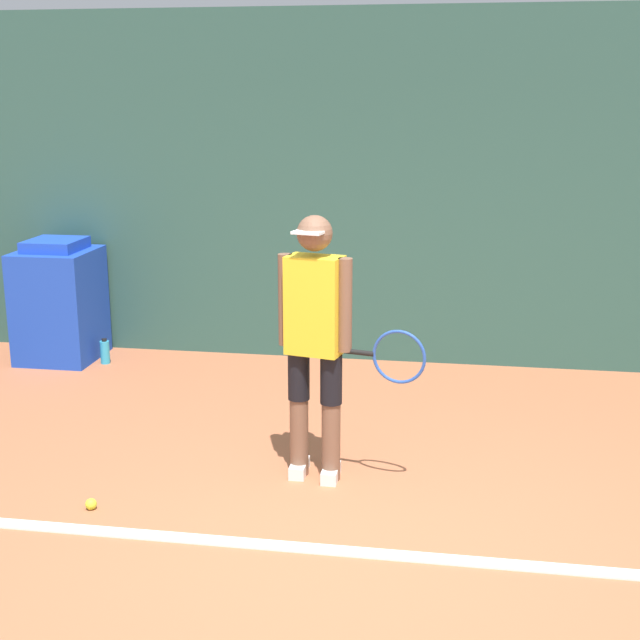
# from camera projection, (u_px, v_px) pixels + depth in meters

# --- Properties ---
(ground_plane) EXTENTS (24.00, 24.00, 0.00)m
(ground_plane) POSITION_uv_depth(u_px,v_px,m) (345.00, 555.00, 4.79)
(ground_plane) COLOR #B76642
(back_wall) EXTENTS (24.00, 0.10, 3.12)m
(back_wall) POSITION_uv_depth(u_px,v_px,m) (402.00, 191.00, 7.87)
(back_wall) COLOR #2D564C
(back_wall) RESTS_ON ground_plane
(court_baseline) EXTENTS (21.60, 0.10, 0.01)m
(court_baseline) POSITION_uv_depth(u_px,v_px,m) (346.00, 551.00, 4.81)
(court_baseline) COLOR white
(court_baseline) RESTS_ON ground_plane
(tennis_player) EXTENTS (0.94, 0.32, 1.70)m
(tennis_player) POSITION_uv_depth(u_px,v_px,m) (317.00, 336.00, 5.52)
(tennis_player) COLOR brown
(tennis_player) RESTS_ON ground_plane
(tennis_ball) EXTENTS (0.07, 0.07, 0.07)m
(tennis_ball) POSITION_uv_depth(u_px,v_px,m) (91.00, 504.00, 5.30)
(tennis_ball) COLOR #D1E533
(tennis_ball) RESTS_ON ground_plane
(covered_chair) EXTENTS (0.67, 0.72, 1.12)m
(covered_chair) POSITION_uv_depth(u_px,v_px,m) (59.00, 302.00, 8.18)
(covered_chair) COLOR blue
(covered_chair) RESTS_ON ground_plane
(water_bottle) EXTENTS (0.09, 0.09, 0.23)m
(water_bottle) POSITION_uv_depth(u_px,v_px,m) (105.00, 352.00, 8.12)
(water_bottle) COLOR #33ADD6
(water_bottle) RESTS_ON ground_plane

